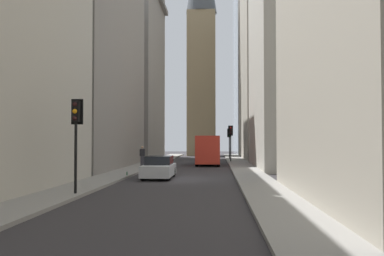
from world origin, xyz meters
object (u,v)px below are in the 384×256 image
at_px(delivery_truck, 208,150).
at_px(traffic_light_midblock, 229,136).
at_px(traffic_light_far_junction, 231,135).
at_px(pedestrian, 142,155).
at_px(traffic_light_foreground, 76,124).
at_px(sedan_silver, 159,168).
at_px(discarded_bottle, 127,174).

relative_size(delivery_truck, traffic_light_midblock, 1.71).
bearing_deg(traffic_light_far_junction, pedestrian, 138.96).
relative_size(traffic_light_foreground, traffic_light_midblock, 1.07).
xyz_separation_m(sedan_silver, discarded_bottle, (0.59, 2.17, -0.42)).
xyz_separation_m(traffic_light_foreground, traffic_light_midblock, (35.43, -7.57, -0.20)).
bearing_deg(pedestrian, delivery_truck, -53.11).
distance_m(sedan_silver, pedestrian, 10.78).
distance_m(delivery_truck, pedestrian, 7.15).
xyz_separation_m(traffic_light_foreground, discarded_bottle, (9.42, -0.19, -2.86)).
bearing_deg(traffic_light_midblock, traffic_light_far_junction, 179.50).
height_order(delivery_truck, pedestrian, delivery_truck).
relative_size(delivery_truck, sedan_silver, 1.50).
height_order(traffic_light_midblock, discarded_bottle, traffic_light_midblock).
relative_size(traffic_light_midblock, pedestrian, 2.13).
relative_size(traffic_light_far_junction, pedestrian, 2.20).
bearing_deg(delivery_truck, discarded_bottle, 160.52).
distance_m(delivery_truck, discarded_bottle, 14.96).
relative_size(delivery_truck, traffic_light_foreground, 1.60).
bearing_deg(traffic_light_foreground, discarded_bottle, -1.16).
bearing_deg(traffic_light_foreground, pedestrian, 1.64).
height_order(traffic_light_foreground, discarded_bottle, traffic_light_foreground).
xyz_separation_m(traffic_light_far_junction, pedestrian, (-9.26, 8.06, -1.90)).
xyz_separation_m(traffic_light_midblock, traffic_light_far_junction, (-6.97, 0.06, 0.09)).
height_order(traffic_light_foreground, pedestrian, traffic_light_foreground).
height_order(traffic_light_far_junction, discarded_bottle, traffic_light_far_junction).
xyz_separation_m(traffic_light_midblock, pedestrian, (-16.24, 8.12, -1.80)).
bearing_deg(sedan_silver, traffic_light_midblock, -11.08).
relative_size(traffic_light_far_junction, discarded_bottle, 14.45).
xyz_separation_m(delivery_truck, traffic_light_midblock, (11.95, -2.41, 1.45)).
height_order(traffic_light_foreground, traffic_light_far_junction, traffic_light_foreground).
distance_m(delivery_truck, sedan_silver, 14.94).
bearing_deg(sedan_silver, pedestrian, 15.69).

